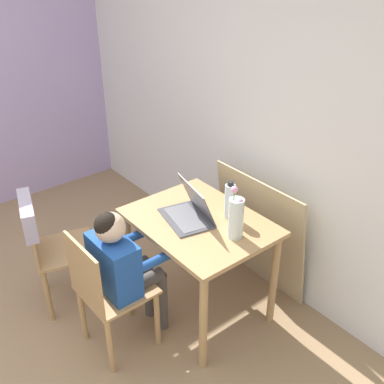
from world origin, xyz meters
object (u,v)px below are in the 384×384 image
flower_vase (236,216)px  water_bottle (230,201)px  chair_spare (44,235)px  person_seated (122,261)px  chair_occupied (107,292)px  laptop (190,210)px

flower_vase → water_bottle: (-0.18, 0.12, -0.02)m
flower_vase → water_bottle: 0.22m
chair_spare → person_seated: person_seated is taller
chair_occupied → chair_spare: 0.63m
chair_spare → water_bottle: 1.25m
chair_spare → person_seated: size_ratio=0.87×
flower_vase → water_bottle: flower_vase is taller
laptop → chair_spare: bearing=-117.3°
water_bottle → chair_spare: bearing=-129.2°
person_seated → chair_spare: bearing=20.3°
chair_occupied → person_seated: bearing=-90.0°
person_seated → water_bottle: 0.76m
laptop → flower_vase: flower_vase is taller
laptop → person_seated: bearing=-79.6°
chair_occupied → flower_vase: size_ratio=2.45×
chair_spare → flower_vase: bearing=-123.1°
laptop → water_bottle: size_ratio=1.60×
person_seated → flower_vase: (0.35, 0.59, 0.26)m
chair_spare → laptop: bearing=-114.0°
chair_occupied → person_seated: 0.21m
person_seated → water_bottle: bearing=-104.2°
chair_spare → water_bottle: size_ratio=3.36×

